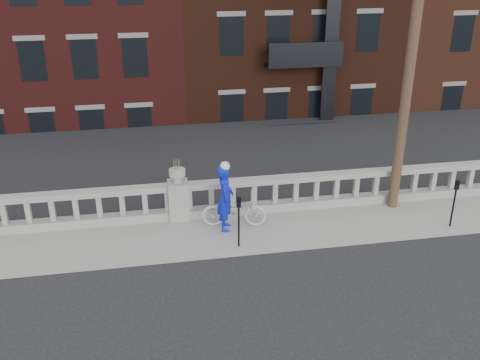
{
  "coord_description": "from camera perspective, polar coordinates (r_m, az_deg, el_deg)",
  "views": [
    {
      "loc": [
        -0.7,
        -9.41,
        7.12
      ],
      "look_at": [
        1.59,
        3.2,
        1.5
      ],
      "focal_mm": 40.0,
      "sensor_mm": 36.0,
      "label": 1
    }
  ],
  "objects": [
    {
      "name": "parking_meter_a",
      "position": [
        13.25,
        -0.14,
        -3.88
      ],
      "size": [
        0.1,
        0.09,
        1.36
      ],
      "color": "black",
      "rests_on": "sidewalk"
    },
    {
      "name": "sidewalk",
      "position": [
        14.29,
        -6.18,
        -6.04
      ],
      "size": [
        32.0,
        2.2,
        0.15
      ],
      "primitive_type": "cube",
      "color": "gray",
      "rests_on": "ground"
    },
    {
      "name": "cyclist",
      "position": [
        14.04,
        -1.58,
        -1.9
      ],
      "size": [
        0.54,
        0.73,
        1.83
      ],
      "primitive_type": "imported",
      "rotation": [
        0.0,
        0.0,
        1.41
      ],
      "color": "#0D1BCC",
      "rests_on": "sidewalk"
    },
    {
      "name": "utility_pole",
      "position": [
        14.85,
        18.16,
        15.25
      ],
      "size": [
        1.6,
        0.28,
        10.0
      ],
      "color": "#422D1E",
      "rests_on": "sidewalk"
    },
    {
      "name": "lower_level",
      "position": [
        32.79,
        -8.29,
        15.56
      ],
      "size": [
        80.0,
        44.0,
        20.8
      ],
      "color": "#605E59",
      "rests_on": "ground"
    },
    {
      "name": "planter_pedestal",
      "position": [
        14.78,
        -6.6,
        -1.69
      ],
      "size": [
        0.55,
        0.55,
        1.76
      ],
      "color": "gray",
      "rests_on": "sidewalk"
    },
    {
      "name": "bicycle",
      "position": [
        14.41,
        -0.62,
        -3.22
      ],
      "size": [
        1.82,
        0.9,
        0.92
      ],
      "primitive_type": "imported",
      "rotation": [
        0.0,
        0.0,
        1.4
      ],
      "color": "beige",
      "rests_on": "sidewalk"
    },
    {
      "name": "ground",
      "position": [
        11.82,
        -4.96,
        -13.48
      ],
      "size": [
        120.0,
        120.0,
        0.0
      ],
      "primitive_type": "plane",
      "color": "black",
      "rests_on": "ground"
    },
    {
      "name": "balustrade",
      "position": [
        14.87,
        -6.57,
        -2.35
      ],
      "size": [
        28.0,
        0.34,
        1.03
      ],
      "color": "gray",
      "rests_on": "sidewalk"
    },
    {
      "name": "parking_meter_b",
      "position": [
        15.28,
        21.93,
        -1.8
      ],
      "size": [
        0.1,
        0.09,
        1.36
      ],
      "color": "black",
      "rests_on": "sidewalk"
    }
  ]
}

